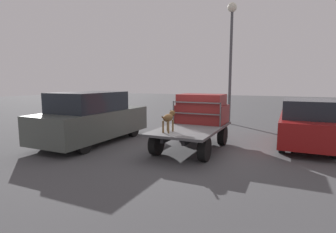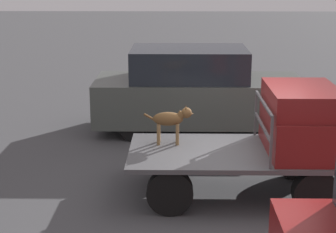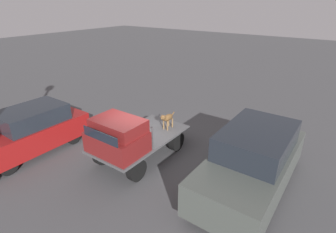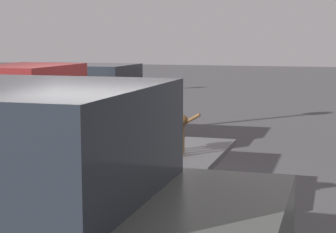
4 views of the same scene
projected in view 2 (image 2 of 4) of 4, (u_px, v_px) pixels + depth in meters
The scene contains 6 objects.
ground_plane at pixel (237, 194), 9.79m from camera, with size 80.00×80.00×0.00m, color #474749.
flatbed_truck at pixel (238, 163), 9.63m from camera, with size 3.74×1.94×0.81m.
truck_cab at pixel (306, 121), 9.42m from camera, with size 1.35×1.82×1.11m.
truck_headboard at pixel (263, 119), 9.42m from camera, with size 0.04×1.82×0.85m.
dog at pixel (172, 119), 9.84m from camera, with size 0.89×0.24×0.69m.
parked_pickup_far at pixel (196, 91), 13.34m from camera, with size 4.91×2.02×1.99m.
Camera 2 is at (-1.05, -9.11, 3.87)m, focal length 60.00 mm.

